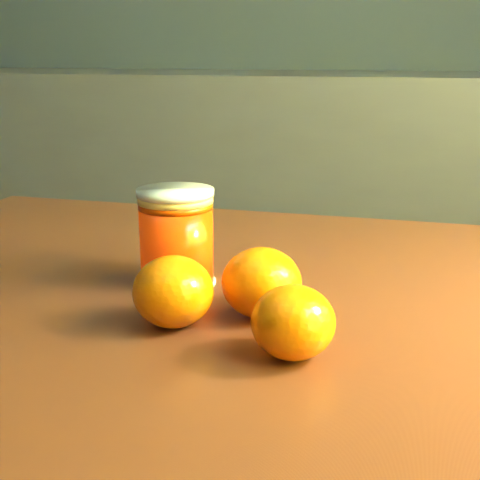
% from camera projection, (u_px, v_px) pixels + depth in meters
% --- Properties ---
extents(kitchen_counter, '(3.15, 0.60, 0.90)m').
position_uv_depth(kitchen_counter, '(98.00, 215.00, 2.15)').
color(kitchen_counter, '#4A4A4F').
rests_on(kitchen_counter, ground).
extents(table, '(1.01, 0.72, 0.75)m').
position_uv_depth(table, '(295.00, 418.00, 0.57)').
color(table, '#5B2B16').
rests_on(table, ground).
extents(juice_glass, '(0.07, 0.07, 0.09)m').
position_uv_depth(juice_glass, '(177.00, 238.00, 0.61)').
color(juice_glass, '#FE3505').
rests_on(juice_glass, table).
extents(orange_front, '(0.07, 0.07, 0.06)m').
position_uv_depth(orange_front, '(262.00, 283.00, 0.53)').
color(orange_front, orange).
rests_on(orange_front, table).
extents(orange_back, '(0.07, 0.07, 0.05)m').
position_uv_depth(orange_back, '(293.00, 322.00, 0.46)').
color(orange_back, orange).
rests_on(orange_back, table).
extents(orange_extra, '(0.08, 0.08, 0.06)m').
position_uv_depth(orange_extra, '(173.00, 291.00, 0.52)').
color(orange_extra, orange).
rests_on(orange_extra, table).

